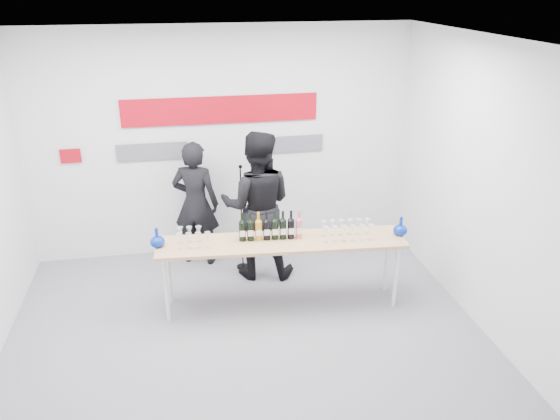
{
  "coord_description": "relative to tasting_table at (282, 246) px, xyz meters",
  "views": [
    {
      "loc": [
        -0.58,
        -4.93,
        3.49
      ],
      "look_at": [
        0.47,
        0.47,
        1.15
      ],
      "focal_mm": 35.0,
      "sensor_mm": 36.0,
      "label": 1
    }
  ],
  "objects": [
    {
      "name": "ground",
      "position": [
        -0.47,
        -0.37,
        -0.76
      ],
      "size": [
        5.0,
        5.0,
        0.0
      ],
      "primitive_type": "plane",
      "color": "slate",
      "rests_on": "ground"
    },
    {
      "name": "back_wall",
      "position": [
        -0.47,
        1.63,
        0.74
      ],
      "size": [
        5.0,
        0.04,
        3.0
      ],
      "primitive_type": "cube",
      "color": "silver",
      "rests_on": "ground"
    },
    {
      "name": "signage",
      "position": [
        -0.53,
        1.6,
        1.05
      ],
      "size": [
        3.38,
        0.02,
        0.79
      ],
      "color": "#A80714",
      "rests_on": "back_wall"
    },
    {
      "name": "tasting_table",
      "position": [
        0.0,
        0.0,
        0.0
      ],
      "size": [
        2.77,
        0.77,
        0.82
      ],
      "rotation": [
        0.0,
        0.0,
        -0.08
      ],
      "color": "tan",
      "rests_on": "ground"
    },
    {
      "name": "wine_bottles",
      "position": [
        -0.11,
        0.07,
        0.23
      ],
      "size": [
        0.71,
        0.13,
        0.33
      ],
      "rotation": [
        0.0,
        0.0,
        -0.08
      ],
      "color": "black",
      "rests_on": "tasting_table"
    },
    {
      "name": "decanter_left",
      "position": [
        -1.34,
        0.13,
        0.17
      ],
      "size": [
        0.16,
        0.16,
        0.21
      ],
      "primitive_type": null,
      "color": "navy",
      "rests_on": "tasting_table"
    },
    {
      "name": "decanter_right",
      "position": [
        1.35,
        -0.1,
        0.17
      ],
      "size": [
        0.16,
        0.16,
        0.21
      ],
      "primitive_type": null,
      "color": "navy",
      "rests_on": "tasting_table"
    },
    {
      "name": "glasses_left",
      "position": [
        -0.97,
        0.07,
        0.15
      ],
      "size": [
        0.36,
        0.25,
        0.18
      ],
      "color": "silver",
      "rests_on": "tasting_table"
    },
    {
      "name": "glasses_right",
      "position": [
        0.73,
        -0.06,
        0.15
      ],
      "size": [
        0.58,
        0.26,
        0.18
      ],
      "color": "silver",
      "rests_on": "tasting_table"
    },
    {
      "name": "presenter_left",
      "position": [
        -0.88,
        1.26,
        0.07
      ],
      "size": [
        0.7,
        0.58,
        1.65
      ],
      "primitive_type": "imported",
      "rotation": [
        0.0,
        0.0,
        2.79
      ],
      "color": "black",
      "rests_on": "ground"
    },
    {
      "name": "presenter_right",
      "position": [
        -0.15,
        0.78,
        0.17
      ],
      "size": [
        1.04,
        0.88,
        1.87
      ],
      "primitive_type": "imported",
      "rotation": [
        0.0,
        0.0,
        2.93
      ],
      "color": "black",
      "rests_on": "ground"
    },
    {
      "name": "mic_stand",
      "position": [
        -0.33,
        0.96,
        -0.33
      ],
      "size": [
        0.17,
        0.17,
        1.42
      ],
      "rotation": [
        0.0,
        0.0,
        0.4
      ],
      "color": "black",
      "rests_on": "ground"
    }
  ]
}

